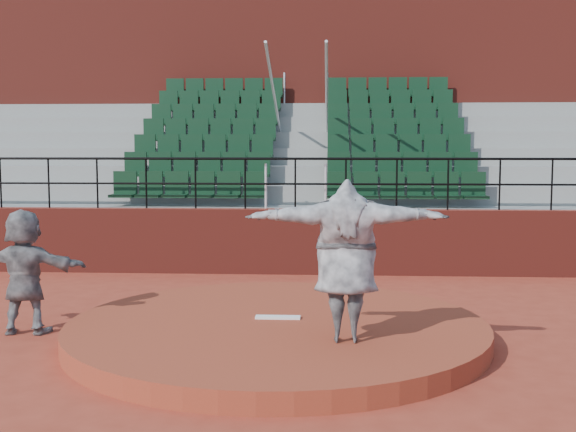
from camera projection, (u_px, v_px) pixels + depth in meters
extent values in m
plane|color=maroon|center=(277.00, 340.00, 9.50)|extent=(90.00, 90.00, 0.00)
cylinder|color=maroon|center=(277.00, 330.00, 9.49)|extent=(5.50, 5.50, 0.25)
cube|color=white|center=(278.00, 317.00, 9.63)|extent=(0.60, 0.15, 0.03)
cube|color=maroon|center=(295.00, 241.00, 14.41)|extent=(24.00, 0.30, 1.30)
cylinder|color=black|center=(295.00, 159.00, 14.25)|extent=(24.00, 0.05, 0.05)
cylinder|color=black|center=(295.00, 184.00, 14.30)|extent=(24.00, 0.04, 0.04)
cylinder|color=black|center=(1.00, 183.00, 14.65)|extent=(0.04, 0.04, 1.00)
cylinder|color=black|center=(49.00, 183.00, 14.59)|extent=(0.04, 0.04, 1.00)
cylinder|color=black|center=(97.00, 183.00, 14.53)|extent=(0.04, 0.04, 1.00)
cylinder|color=black|center=(146.00, 184.00, 14.47)|extent=(0.04, 0.04, 1.00)
cylinder|color=black|center=(195.00, 184.00, 14.42)|extent=(0.04, 0.04, 1.00)
cylinder|color=black|center=(245.00, 184.00, 14.36)|extent=(0.04, 0.04, 1.00)
cylinder|color=black|center=(295.00, 184.00, 14.30)|extent=(0.04, 0.04, 1.00)
cylinder|color=black|center=(346.00, 184.00, 14.24)|extent=(0.04, 0.04, 1.00)
cylinder|color=black|center=(397.00, 184.00, 14.19)|extent=(0.04, 0.04, 1.00)
cylinder|color=black|center=(448.00, 184.00, 14.13)|extent=(0.04, 0.04, 1.00)
cylinder|color=black|center=(500.00, 185.00, 14.07)|extent=(0.04, 0.04, 1.00)
cylinder|color=black|center=(552.00, 185.00, 14.01)|extent=(0.04, 0.04, 1.00)
cube|color=gray|center=(297.00, 238.00, 14.98)|extent=(24.00, 0.85, 1.30)
cube|color=black|center=(189.00, 189.00, 15.02)|extent=(3.30, 0.48, 0.72)
cube|color=black|center=(406.00, 190.00, 14.77)|extent=(3.30, 0.48, 0.72)
cube|color=gray|center=(298.00, 224.00, 15.81)|extent=(24.00, 0.85, 1.70)
cube|color=black|center=(196.00, 168.00, 15.83)|extent=(3.30, 0.48, 0.72)
cube|color=black|center=(402.00, 169.00, 15.57)|extent=(3.30, 0.48, 0.72)
cube|color=gray|center=(300.00, 211.00, 16.63)|extent=(24.00, 0.85, 2.10)
cube|color=black|center=(203.00, 150.00, 16.64)|extent=(3.30, 0.48, 0.72)
cube|color=black|center=(399.00, 150.00, 16.38)|extent=(3.30, 0.48, 0.72)
cube|color=gray|center=(301.00, 200.00, 17.46)|extent=(24.00, 0.85, 2.50)
cube|color=black|center=(209.00, 133.00, 17.44)|extent=(3.30, 0.48, 0.72)
cube|color=black|center=(396.00, 133.00, 17.19)|extent=(3.30, 0.48, 0.72)
cube|color=gray|center=(303.00, 190.00, 18.28)|extent=(24.00, 0.85, 2.90)
cube|color=black|center=(214.00, 118.00, 18.25)|extent=(3.30, 0.48, 0.72)
cube|color=black|center=(393.00, 118.00, 17.99)|extent=(3.30, 0.48, 0.72)
cube|color=gray|center=(304.00, 180.00, 19.11)|extent=(24.00, 0.85, 3.30)
cube|color=black|center=(219.00, 104.00, 19.06)|extent=(3.30, 0.48, 0.72)
cube|color=black|center=(390.00, 104.00, 18.80)|extent=(3.30, 0.48, 0.72)
cube|color=gray|center=(305.00, 172.00, 19.94)|extent=(24.00, 0.85, 3.70)
cube|color=black|center=(224.00, 91.00, 19.86)|extent=(3.30, 0.48, 0.72)
cube|color=black|center=(388.00, 91.00, 19.60)|extent=(3.30, 0.48, 0.72)
cylinder|color=silver|center=(277.00, 111.00, 17.29)|extent=(0.06, 5.97, 2.46)
cylinder|color=silver|center=(327.00, 110.00, 17.22)|extent=(0.06, 5.97, 2.46)
cube|color=maroon|center=(307.00, 113.00, 21.69)|extent=(24.00, 3.00, 7.10)
imported|color=black|center=(346.00, 261.00, 8.44)|extent=(2.35, 0.65, 1.91)
imported|color=black|center=(25.00, 271.00, 9.76)|extent=(1.59, 0.53, 1.70)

